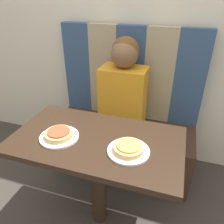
{
  "coord_description": "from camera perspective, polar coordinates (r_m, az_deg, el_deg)",
  "views": [
    {
      "loc": [
        0.4,
        -0.94,
        1.45
      ],
      "look_at": [
        0.0,
        0.29,
        0.73
      ],
      "focal_mm": 35.0,
      "sensor_mm": 36.0,
      "label": 1
    }
  ],
  "objects": [
    {
      "name": "person",
      "position": [
        1.71,
        3.06,
        6.73
      ],
      "size": [
        0.35,
        0.24,
        0.73
      ],
      "color": "orange",
      "rests_on": "booth_seat"
    },
    {
      "name": "ground_plane",
      "position": [
        1.78,
        -3.19,
        -25.59
      ],
      "size": [
        12.0,
        12.0,
        0.0
      ],
      "primitive_type": "plane",
      "color": "#38332D"
    },
    {
      "name": "plate_left",
      "position": [
        1.3,
        -13.59,
        -6.32
      ],
      "size": [
        0.22,
        0.22,
        0.01
      ],
      "color": "white",
      "rests_on": "dining_table"
    },
    {
      "name": "pizza_right",
      "position": [
        1.15,
        4.36,
        -9.26
      ],
      "size": [
        0.16,
        0.16,
        0.04
      ],
      "color": "tan",
      "rests_on": "plate_right"
    },
    {
      "name": "dining_table",
      "position": [
        1.33,
        -3.91,
        -10.64
      ],
      "size": [
        0.98,
        0.55,
        0.71
      ],
      "color": "black",
      "rests_on": "ground_plane"
    },
    {
      "name": "wall_back",
      "position": [
        1.88,
        6.18,
        24.49
      ],
      "size": [
        7.0,
        0.05,
        2.6
      ],
      "color": "beige",
      "rests_on": "ground_plane"
    },
    {
      "name": "pizza_left",
      "position": [
        1.29,
        -13.7,
        -5.51
      ],
      "size": [
        0.16,
        0.16,
        0.04
      ],
      "color": "tan",
      "rests_on": "plate_left"
    },
    {
      "name": "plate_right",
      "position": [
        1.17,
        4.32,
        -10.12
      ],
      "size": [
        0.22,
        0.22,
        0.01
      ],
      "color": "white",
      "rests_on": "dining_table"
    },
    {
      "name": "booth_backrest",
      "position": [
        1.89,
        4.81,
        9.89
      ],
      "size": [
        1.2,
        0.07,
        0.78
      ],
      "color": "navy",
      "rests_on": "booth_seat"
    },
    {
      "name": "booth_seat",
      "position": [
        2.0,
        2.59,
        -8.85
      ],
      "size": [
        1.2,
        0.51,
        0.44
      ],
      "color": "#382319",
      "rests_on": "ground_plane"
    }
  ]
}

